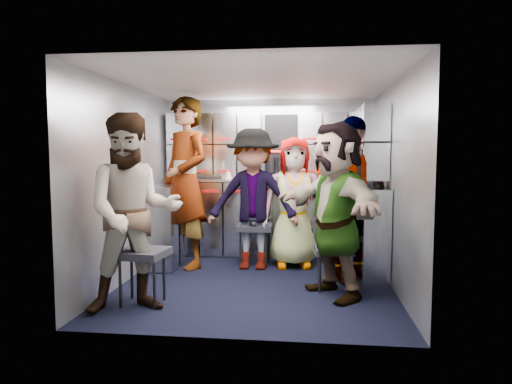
# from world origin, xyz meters

# --- Properties ---
(floor) EXTENTS (3.00, 3.00, 0.00)m
(floor) POSITION_xyz_m (0.00, 0.00, 0.00)
(floor) COLOR black
(floor) RESTS_ON ground
(wall_back) EXTENTS (2.80, 0.04, 2.10)m
(wall_back) POSITION_xyz_m (0.00, 1.50, 1.05)
(wall_back) COLOR #9399A1
(wall_back) RESTS_ON ground
(wall_left) EXTENTS (0.04, 3.00, 2.10)m
(wall_left) POSITION_xyz_m (-1.40, 0.00, 1.05)
(wall_left) COLOR #9399A1
(wall_left) RESTS_ON ground
(wall_right) EXTENTS (0.04, 3.00, 2.10)m
(wall_right) POSITION_xyz_m (1.40, 0.00, 1.05)
(wall_right) COLOR #9399A1
(wall_right) RESTS_ON ground
(ceiling) EXTENTS (2.80, 3.00, 0.02)m
(ceiling) POSITION_xyz_m (0.00, 0.00, 2.10)
(ceiling) COLOR silver
(ceiling) RESTS_ON wall_back
(cart_bank_back) EXTENTS (2.68, 0.38, 0.99)m
(cart_bank_back) POSITION_xyz_m (0.00, 1.29, 0.49)
(cart_bank_back) COLOR #9297A1
(cart_bank_back) RESTS_ON ground
(cart_bank_left) EXTENTS (0.38, 0.76, 0.99)m
(cart_bank_left) POSITION_xyz_m (-1.19, 0.56, 0.49)
(cart_bank_left) COLOR #9297A1
(cart_bank_left) RESTS_ON ground
(counter) EXTENTS (2.68, 0.42, 0.03)m
(counter) POSITION_xyz_m (0.00, 1.29, 1.01)
(counter) COLOR silver
(counter) RESTS_ON cart_bank_back
(locker_bank_back) EXTENTS (2.68, 0.28, 0.82)m
(locker_bank_back) POSITION_xyz_m (0.00, 1.35, 1.49)
(locker_bank_back) COLOR #9297A1
(locker_bank_back) RESTS_ON wall_back
(locker_bank_right) EXTENTS (0.28, 1.00, 0.82)m
(locker_bank_right) POSITION_xyz_m (1.25, 0.70, 1.49)
(locker_bank_right) COLOR #9297A1
(locker_bank_right) RESTS_ON wall_right
(right_cabinet) EXTENTS (0.28, 1.20, 1.00)m
(right_cabinet) POSITION_xyz_m (1.25, 0.60, 0.50)
(right_cabinet) COLOR #9297A1
(right_cabinet) RESTS_ON ground
(coffee_niche) EXTENTS (0.46, 0.16, 0.84)m
(coffee_niche) POSITION_xyz_m (0.18, 1.41, 1.47)
(coffee_niche) COLOR black
(coffee_niche) RESTS_ON wall_back
(red_latch_strip) EXTENTS (2.60, 0.02, 0.03)m
(red_latch_strip) POSITION_xyz_m (0.00, 1.09, 0.88)
(red_latch_strip) COLOR #B30B0D
(red_latch_strip) RESTS_ON cart_bank_back
(jump_seat_near_left) EXTENTS (0.47, 0.45, 0.50)m
(jump_seat_near_left) POSITION_xyz_m (-0.96, -0.80, 0.45)
(jump_seat_near_left) COLOR black
(jump_seat_near_left) RESTS_ON ground
(jump_seat_mid_left) EXTENTS (0.44, 0.42, 0.50)m
(jump_seat_mid_left) POSITION_xyz_m (-0.11, 0.78, 0.44)
(jump_seat_mid_left) COLOR black
(jump_seat_mid_left) RESTS_ON ground
(jump_seat_center) EXTENTS (0.47, 0.45, 0.46)m
(jump_seat_center) POSITION_xyz_m (0.36, 0.94, 0.41)
(jump_seat_center) COLOR black
(jump_seat_center) RESTS_ON ground
(jump_seat_mid_right) EXTENTS (0.51, 0.49, 0.48)m
(jump_seat_mid_right) POSITION_xyz_m (0.98, 0.40, 0.42)
(jump_seat_mid_right) COLOR black
(jump_seat_mid_right) RESTS_ON ground
(jump_seat_near_right) EXTENTS (0.39, 0.38, 0.44)m
(jump_seat_near_right) POSITION_xyz_m (0.79, -0.18, 0.39)
(jump_seat_near_right) COLOR black
(jump_seat_near_right) RESTS_ON ground
(attendant_standing) EXTENTS (0.89, 0.86, 2.05)m
(attendant_standing) POSITION_xyz_m (-0.93, 0.60, 1.02)
(attendant_standing) COLOR black
(attendant_standing) RESTS_ON ground
(attendant_arc_a) EXTENTS (1.03, 0.93, 1.72)m
(attendant_arc_a) POSITION_xyz_m (-0.96, -0.98, 0.86)
(attendant_arc_a) COLOR black
(attendant_arc_a) RESTS_ON ground
(attendant_arc_b) EXTENTS (1.08, 0.63, 1.66)m
(attendant_arc_b) POSITION_xyz_m (-0.11, 0.60, 0.83)
(attendant_arc_b) COLOR black
(attendant_arc_b) RESTS_ON ground
(attendant_arc_c) EXTENTS (0.83, 0.60, 1.57)m
(attendant_arc_c) POSITION_xyz_m (0.36, 0.76, 0.78)
(attendant_arc_c) COLOR black
(attendant_arc_c) RESTS_ON ground
(attendant_arc_d) EXTENTS (1.12, 0.88, 1.77)m
(attendant_arc_d) POSITION_xyz_m (0.98, 0.22, 0.89)
(attendant_arc_d) COLOR black
(attendant_arc_d) RESTS_ON ground
(attendant_arc_e) EXTENTS (1.23, 1.59, 1.68)m
(attendant_arc_e) POSITION_xyz_m (0.79, -0.36, 0.84)
(attendant_arc_e) COLOR black
(attendant_arc_e) RESTS_ON ground
(bottle_left) EXTENTS (0.06, 0.06, 0.23)m
(bottle_left) POSITION_xyz_m (-0.44, 1.24, 1.15)
(bottle_left) COLOR white
(bottle_left) RESTS_ON counter
(bottle_mid) EXTENTS (0.07, 0.07, 0.24)m
(bottle_mid) POSITION_xyz_m (-0.58, 1.24, 1.15)
(bottle_mid) COLOR white
(bottle_mid) RESTS_ON counter
(bottle_right) EXTENTS (0.07, 0.07, 0.26)m
(bottle_right) POSITION_xyz_m (0.53, 1.24, 1.16)
(bottle_right) COLOR white
(bottle_right) RESTS_ON counter
(cup_left) EXTENTS (0.08, 0.08, 0.11)m
(cup_left) POSITION_xyz_m (-0.52, 1.23, 1.09)
(cup_left) COLOR beige
(cup_left) RESTS_ON counter
(cup_right) EXTENTS (0.09, 0.09, 0.09)m
(cup_right) POSITION_xyz_m (1.25, 1.23, 1.08)
(cup_right) COLOR beige
(cup_right) RESTS_ON counter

